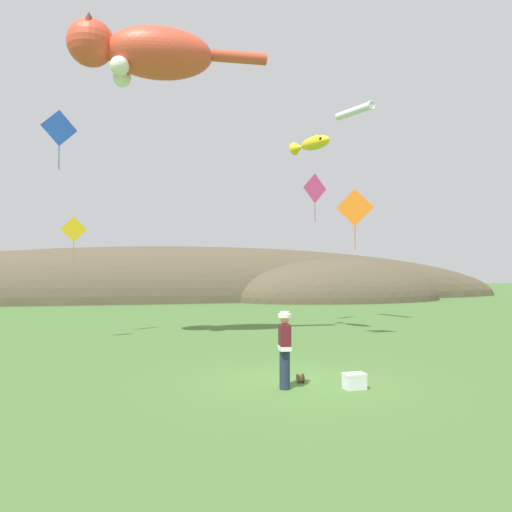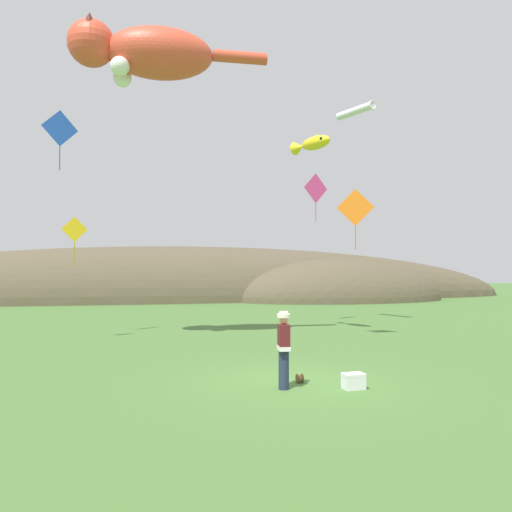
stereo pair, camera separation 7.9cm
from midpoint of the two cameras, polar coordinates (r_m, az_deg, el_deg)
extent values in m
plane|color=#477033|center=(12.49, 4.53, -14.18)|extent=(120.00, 120.00, 0.00)
ellipsoid|color=brown|center=(42.58, -8.24, -4.96)|extent=(60.80, 10.01, 8.99)
ellipsoid|color=brown|center=(41.81, 9.75, -5.02)|extent=(17.70, 8.85, 6.92)
cylinder|color=#232D47|center=(11.71, 3.39, -12.87)|extent=(0.24, 0.24, 0.88)
cube|color=#59191E|center=(11.58, 3.38, -9.28)|extent=(0.29, 0.43, 0.60)
cube|color=white|center=(11.62, 3.39, -10.45)|extent=(0.31, 0.45, 0.10)
sphere|color=tan|center=(11.53, 3.38, -7.26)|extent=(0.20, 0.20, 0.20)
cylinder|color=silver|center=(11.52, 3.38, -6.82)|extent=(0.30, 0.30, 0.09)
cylinder|color=silver|center=(11.51, 3.38, -6.52)|extent=(0.20, 0.20, 0.07)
cylinder|color=olive|center=(12.41, 5.20, -13.75)|extent=(0.13, 0.16, 0.16)
cylinder|color=brown|center=(12.39, 4.90, -13.78)|extent=(0.02, 0.22, 0.22)
cylinder|color=brown|center=(12.43, 5.49, -13.73)|extent=(0.02, 0.22, 0.22)
cube|color=white|center=(11.99, 11.28, -13.99)|extent=(0.50, 0.35, 0.30)
cube|color=white|center=(11.95, 11.27, -13.15)|extent=(0.51, 0.36, 0.06)
ellipsoid|color=#E04C33|center=(19.96, -10.83, 21.77)|extent=(3.98, 2.22, 1.85)
ellipsoid|color=white|center=(19.84, -11.40, 20.89)|extent=(2.58, 1.24, 1.02)
sphere|color=#E04C33|center=(20.20, -18.20, 22.10)|extent=(1.67, 1.67, 1.67)
cone|color=#4E1A11|center=(20.03, -18.38, 24.21)|extent=(0.62, 0.62, 0.56)
cone|color=#4E1A11|center=(20.86, -18.01, 23.14)|extent=(0.62, 0.62, 0.56)
sphere|color=white|center=(19.21, -15.18, 20.21)|extent=(0.67, 0.67, 0.67)
sphere|color=white|center=(20.25, -14.91, 19.06)|extent=(0.67, 0.67, 0.67)
cylinder|color=#E04C33|center=(20.20, -1.74, 21.76)|extent=(2.06, 0.54, 0.44)
ellipsoid|color=yellow|center=(20.85, 6.96, 12.72)|extent=(1.15, 1.64, 0.54)
cone|color=yellow|center=(21.57, 5.02, 12.24)|extent=(0.70, 0.68, 0.54)
cone|color=yellow|center=(20.87, 7.04, 13.36)|extent=(0.33, 0.33, 0.25)
sphere|color=black|center=(20.38, 7.57, 13.18)|extent=(0.13, 0.13, 0.13)
cylinder|color=white|center=(25.08, 11.34, 15.93)|extent=(1.13, 2.18, 0.36)
torus|color=white|center=(24.36, 13.27, 16.46)|extent=(0.43, 0.21, 0.44)
cube|color=orange|center=(19.65, 11.40, 5.46)|extent=(1.28, 0.67, 1.43)
cylinder|color=black|center=(19.66, 11.39, 5.46)|extent=(0.86, 0.46, 0.02)
cube|color=#A95011|center=(19.55, 11.41, 2.06)|extent=(0.03, 0.02, 0.90)
cube|color=yellow|center=(19.85, -19.92, 2.89)|extent=(0.93, 0.23, 0.95)
cylinder|color=black|center=(19.86, -19.92, 2.88)|extent=(0.62, 0.16, 0.02)
cube|color=#A98511|center=(19.80, -19.94, 0.22)|extent=(0.03, 0.01, 0.90)
cube|color=#E53F8C|center=(24.64, 6.94, 7.70)|extent=(1.38, 0.52, 1.46)
cylinder|color=black|center=(24.65, 6.93, 7.69)|extent=(0.93, 0.36, 0.02)
cube|color=#A02C62|center=(24.49, 6.94, 4.97)|extent=(0.03, 0.02, 0.90)
cube|color=blue|center=(20.87, -21.39, 13.44)|extent=(1.24, 0.65, 1.39)
cylinder|color=black|center=(20.89, -21.39, 13.43)|extent=(0.84, 0.44, 0.02)
cube|color=#1A3E97|center=(20.62, -21.41, 10.36)|extent=(0.03, 0.02, 0.90)
camera|label=1|loc=(0.04, -89.86, 0.00)|focal=35.00mm
camera|label=2|loc=(0.04, 90.14, 0.00)|focal=35.00mm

